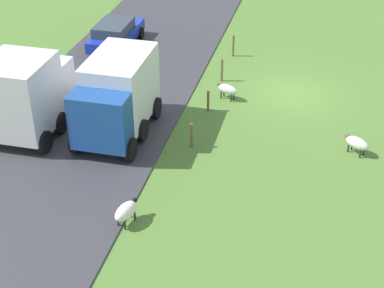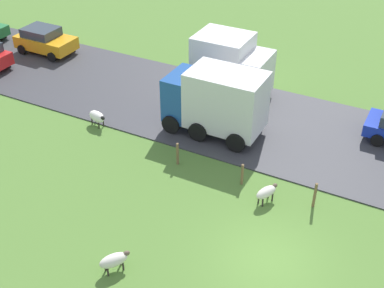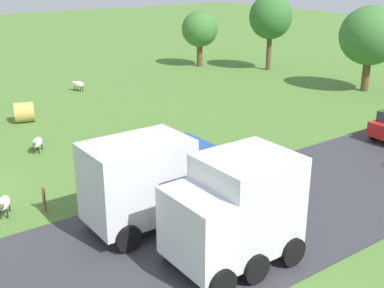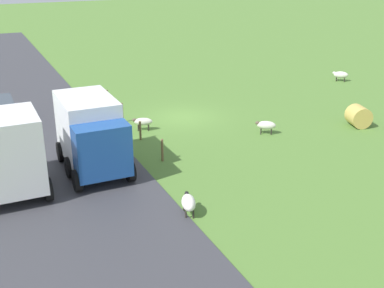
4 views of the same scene
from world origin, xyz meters
TOP-DOWN VIEW (x-y plane):
  - ground_plane at (0.00, 0.00)m, footprint 160.00×160.00m
  - road_strip at (8.81, 0.00)m, footprint 8.00×80.00m
  - sheep_2 at (4.71, 11.19)m, footprint 0.82×1.23m
  - sheep_3 at (3.04, 1.22)m, footprint 1.19×0.84m
  - sheep_4 at (-3.06, 4.71)m, footprint 1.14×0.99m
  - fence_post_0 at (3.68, -3.89)m, footprint 0.12×0.12m
  - fence_post_1 at (3.68, -0.65)m, footprint 0.12×0.12m
  - fence_post_2 at (3.68, 2.60)m, footprint 0.12×0.12m
  - fence_post_3 at (3.68, 5.84)m, footprint 0.12×0.12m
  - truck_0 at (10.75, 6.37)m, footprint 2.87×4.12m
  - truck_1 at (7.02, 5.47)m, footprint 2.65×4.92m
  - car_0 at (10.44, -3.50)m, footprint 2.18×4.55m

SIDE VIEW (x-z plane):
  - ground_plane at x=0.00m, z-range 0.00..0.00m
  - road_strip at x=8.81m, z-range 0.00..0.06m
  - sheep_4 at x=-3.06m, z-range 0.13..0.89m
  - sheep_3 at x=3.04m, z-range 0.15..0.90m
  - fence_post_2 at x=3.68m, z-range 0.00..1.06m
  - sheep_2 at x=4.71m, z-range 0.13..0.94m
  - fence_post_3 at x=3.68m, z-range 0.00..1.15m
  - fence_post_1 at x=3.68m, z-range 0.00..1.21m
  - fence_post_0 at x=3.68m, z-range 0.00..1.22m
  - car_0 at x=10.44m, z-range 0.10..1.60m
  - truck_1 at x=7.02m, z-range 0.17..3.55m
  - truck_0 at x=10.75m, z-range 0.13..3.72m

